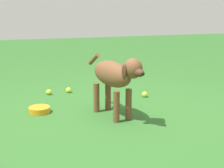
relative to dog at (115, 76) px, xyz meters
name	(u,v)px	position (x,y,z in m)	size (l,w,h in m)	color
ground	(107,121)	(-0.11, -0.08, -0.42)	(14.00, 14.00, 0.00)	#2D6026
dog	(115,76)	(0.00, 0.00, 0.00)	(0.40, 0.90, 0.64)	brown
tennis_ball_0	(145,94)	(0.53, 0.58, -0.39)	(0.07, 0.07, 0.07)	#D2D83D
tennis_ball_1	(69,90)	(-0.32, 1.01, -0.39)	(0.07, 0.07, 0.07)	#CAE22B
tennis_ball_2	(49,92)	(-0.56, 0.99, -0.39)	(0.07, 0.07, 0.07)	#CED730
water_bowl	(39,110)	(-0.72, 0.33, -0.39)	(0.22, 0.22, 0.06)	orange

